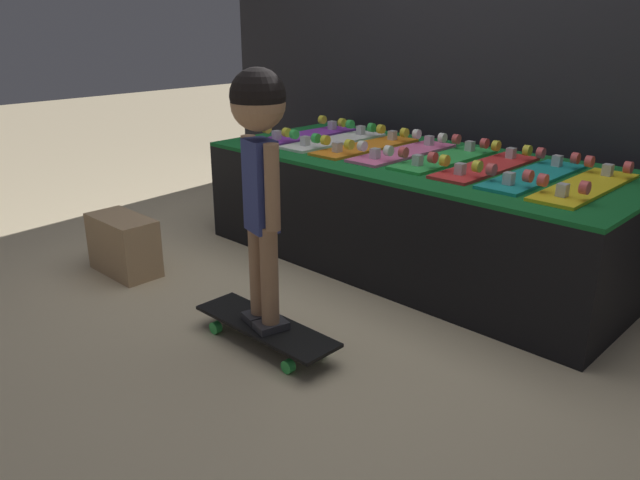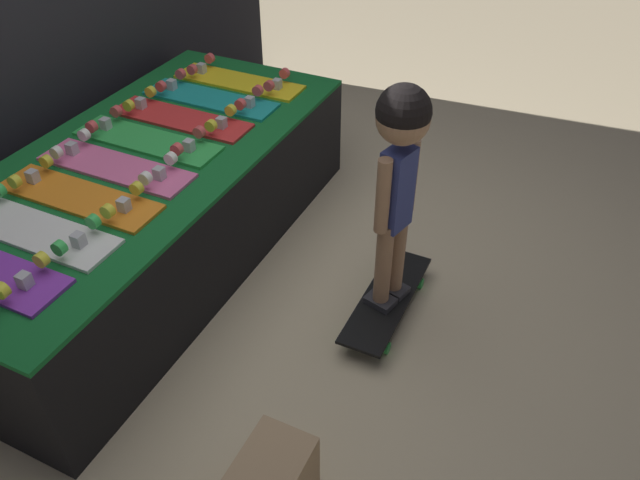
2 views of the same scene
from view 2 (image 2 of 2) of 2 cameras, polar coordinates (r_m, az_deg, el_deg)
ground_plane at (r=2.94m, az=-6.14°, el=-4.20°), size 16.00×16.00×0.00m
display_rack at (r=3.04m, az=-15.56°, el=2.89°), size 2.23×1.00×0.56m
skateboard_white_on_rack at (r=2.55m, az=-24.90°, el=1.02°), size 0.20×0.71×0.09m
skateboard_orange_on_rack at (r=2.67m, az=-21.24°, el=3.87°), size 0.20×0.71×0.09m
skateboard_pink_on_rack at (r=2.82m, az=-18.20°, el=6.52°), size 0.20×0.71×0.09m
skateboard_green_on_rack at (r=2.98m, az=-15.54°, el=8.91°), size 0.20×0.71×0.09m
skateboard_red_on_rack at (r=3.13m, az=-12.62°, el=10.92°), size 0.20×0.71×0.09m
skateboard_teal_on_rack at (r=3.30m, az=-10.01°, el=12.73°), size 0.20×0.71×0.09m
skateboard_yellow_on_rack at (r=3.47m, az=-7.43°, el=14.31°), size 0.20×0.71×0.09m
skateboard_on_floor at (r=2.76m, az=6.09°, el=-5.46°), size 0.66×0.20×0.09m
child at (r=2.33m, az=7.26°, el=7.24°), size 0.23×0.20×0.99m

